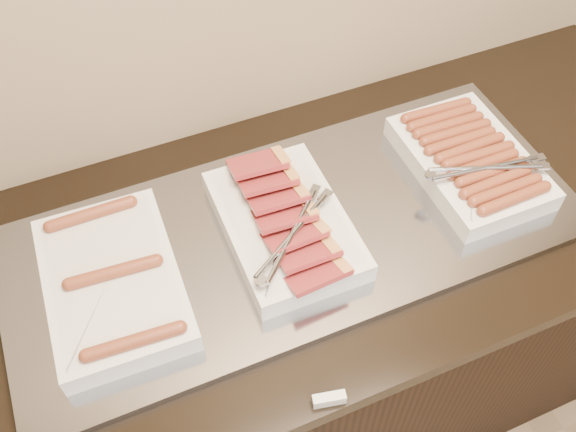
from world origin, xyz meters
The scene contains 6 objects.
counter centered at (0.00, 2.13, 0.45)m, with size 2.06×0.76×0.90m.
warming_tray centered at (0.00, 2.13, 0.91)m, with size 1.20×0.50×0.02m, color #8E919B.
dish_left centered at (-0.38, 2.13, 0.95)m, with size 0.26×0.38×0.07m.
dish_center centered at (-0.02, 2.13, 0.95)m, with size 0.25×0.38×0.09m.
dish_right centered at (0.42, 2.13, 0.95)m, with size 0.27×0.35×0.08m.
label_holder centered at (-0.09, 1.77, 0.91)m, with size 0.06×0.02×0.02m, color silver.
Camera 1 is at (-0.33, 1.39, 1.98)m, focal length 40.00 mm.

